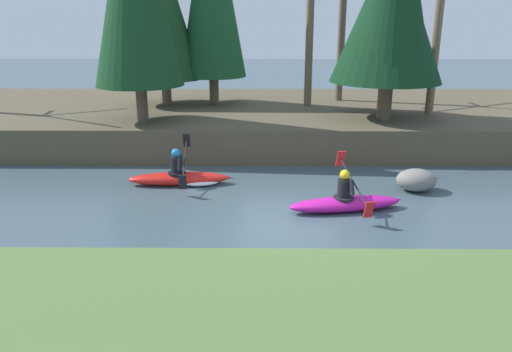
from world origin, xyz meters
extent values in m
plane|color=#425660|center=(0.00, 0.00, 0.00)|extent=(90.00, 90.00, 0.00)
cube|color=brown|center=(0.00, 9.15, 0.55)|extent=(44.00, 9.14, 1.09)
cylinder|color=brown|center=(-4.22, 6.05, 1.67)|extent=(0.36, 0.36, 1.16)
cylinder|color=brown|center=(-4.02, 9.32, 1.58)|extent=(0.36, 0.36, 0.98)
cone|color=#1E4723|center=(-4.02, 9.32, 4.52)|extent=(2.82, 2.82, 4.89)
cylinder|color=brown|center=(-2.20, 9.57, 1.62)|extent=(0.36, 0.36, 1.05)
cylinder|color=#7A664C|center=(3.71, 6.69, 1.69)|extent=(0.36, 0.36, 1.20)
cone|color=#0F3319|center=(3.71, 6.69, 4.56)|extent=(3.63, 3.63, 4.53)
cylinder|color=brown|center=(3.74, 6.34, 1.76)|extent=(0.36, 0.36, 1.34)
cylinder|color=brown|center=(1.41, 9.01, 3.23)|extent=(0.28, 0.28, 4.28)
cylinder|color=brown|center=(2.80, 10.39, 3.62)|extent=(0.28, 0.28, 5.06)
cylinder|color=#7A664C|center=(5.51, 7.37, 4.04)|extent=(0.28, 0.28, 5.89)
ellipsoid|color=#C61999|center=(1.60, 0.94, 0.17)|extent=(2.76, 1.10, 0.34)
cone|color=#C61999|center=(2.82, 1.18, 0.19)|extent=(0.38, 0.26, 0.20)
cylinder|color=black|center=(1.55, 0.93, 0.31)|extent=(0.56, 0.56, 0.08)
cylinder|color=black|center=(1.55, 0.93, 0.56)|extent=(0.35, 0.35, 0.42)
sphere|color=yellow|center=(1.55, 0.93, 0.89)|extent=(0.27, 0.27, 0.23)
cylinder|color=black|center=(1.61, 1.19, 0.65)|extent=(0.13, 0.24, 0.35)
cylinder|color=black|center=(1.70, 0.72, 0.65)|extent=(0.13, 0.24, 0.35)
cylinder|color=black|center=(1.78, 0.98, 0.69)|extent=(0.40, 1.89, 0.65)
cube|color=red|center=(1.60, 1.91, 1.00)|extent=(0.23, 0.19, 0.41)
cube|color=red|center=(1.96, 0.04, 0.38)|extent=(0.23, 0.19, 0.41)
ellipsoid|color=red|center=(-2.59, 2.81, 0.17)|extent=(2.74, 0.80, 0.34)
cone|color=red|center=(-1.35, 2.90, 0.19)|extent=(0.36, 0.23, 0.20)
cylinder|color=black|center=(-2.64, 2.81, 0.31)|extent=(0.51, 0.51, 0.08)
cylinder|color=black|center=(-2.64, 2.81, 0.56)|extent=(0.32, 0.32, 0.42)
sphere|color=#1E89D1|center=(-2.64, 2.81, 0.89)|extent=(0.25, 0.25, 0.23)
cylinder|color=black|center=(-2.56, 3.05, 0.65)|extent=(0.11, 0.23, 0.35)
cylinder|color=black|center=(-2.52, 2.57, 0.65)|extent=(0.11, 0.23, 0.35)
cylinder|color=black|center=(-2.41, 2.82, 0.69)|extent=(0.18, 1.91, 0.65)
cube|color=black|center=(-2.48, 3.77, 1.00)|extent=(0.21, 0.17, 0.41)
cube|color=black|center=(-2.34, 1.87, 0.38)|extent=(0.21, 0.17, 0.41)
ellipsoid|color=white|center=(-2.04, 2.85, 0.09)|extent=(1.15, 0.78, 0.18)
ellipsoid|color=gray|center=(3.68, 2.38, 0.29)|extent=(1.04, 0.81, 0.59)
camera|label=1|loc=(-0.38, -9.98, 4.35)|focal=35.00mm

